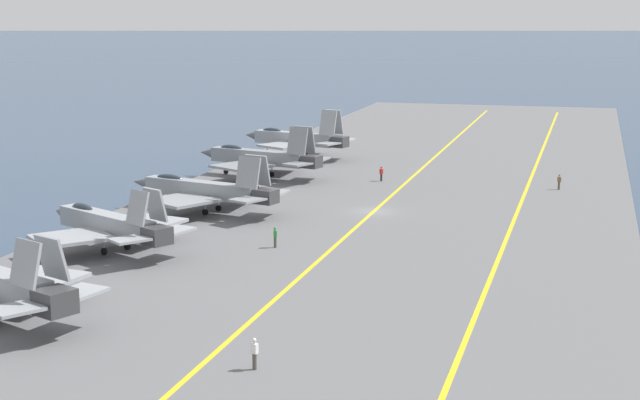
% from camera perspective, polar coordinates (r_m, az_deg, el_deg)
% --- Properties ---
extents(ground_plane, '(2000.00, 2000.00, 0.00)m').
position_cam_1_polar(ground_plane, '(96.57, 3.14, -0.91)').
color(ground_plane, '#2D425B').
extents(carrier_deck, '(229.91, 49.61, 0.40)m').
position_cam_1_polar(carrier_deck, '(96.53, 3.14, -0.79)').
color(carrier_deck, slate).
rests_on(carrier_deck, ground).
extents(deck_stripe_foul_line, '(206.92, 0.62, 0.01)m').
position_cam_1_polar(deck_stripe_foul_line, '(94.56, 11.24, -1.11)').
color(deck_stripe_foul_line, yellow).
rests_on(deck_stripe_foul_line, carrier_deck).
extents(deck_stripe_centerline, '(206.92, 0.36, 0.01)m').
position_cam_1_polar(deck_stripe_centerline, '(96.49, 3.14, -0.67)').
color(deck_stripe_centerline, yellow).
rests_on(deck_stripe_centerline, carrier_deck).
extents(parked_jet_second, '(13.56, 15.07, 5.79)m').
position_cam_1_polar(parked_jet_second, '(81.95, -12.16, -1.39)').
color(parked_jet_second, '#93999E').
rests_on(parked_jet_second, carrier_deck).
extents(parked_jet_third, '(13.26, 17.22, 6.04)m').
position_cam_1_polar(parked_jet_third, '(96.21, -6.71, 0.60)').
color(parked_jet_third, gray).
rests_on(parked_jet_third, carrier_deck).
extents(parked_jet_fourth, '(13.96, 16.82, 6.39)m').
position_cam_1_polar(parked_jet_fourth, '(115.86, -3.46, 2.49)').
color(parked_jet_fourth, gray).
rests_on(parked_jet_fourth, carrier_deck).
extents(parked_jet_fifth, '(12.48, 15.90, 6.71)m').
position_cam_1_polar(parked_jet_fifth, '(131.29, -1.35, 3.60)').
color(parked_jet_fifth, '#93999E').
rests_on(parked_jet_fifth, carrier_deck).
extents(crew_brown_vest, '(0.35, 0.43, 1.71)m').
position_cam_1_polar(crew_brown_vest, '(111.22, 13.74, 1.07)').
color(crew_brown_vest, '#4C473D').
rests_on(crew_brown_vest, carrier_deck).
extents(crew_green_vest, '(0.45, 0.38, 1.76)m').
position_cam_1_polar(crew_green_vest, '(81.62, -2.63, -2.12)').
color(crew_green_vest, '#4C473D').
rests_on(crew_green_vest, carrier_deck).
extents(crew_white_vest, '(0.37, 0.44, 1.81)m').
position_cam_1_polar(crew_white_vest, '(54.46, -3.84, -8.83)').
color(crew_white_vest, '#4C473D').
rests_on(crew_white_vest, carrier_deck).
extents(crew_red_vest, '(0.45, 0.46, 1.73)m').
position_cam_1_polar(crew_red_vest, '(113.66, 3.59, 1.58)').
color(crew_red_vest, '#232328').
rests_on(crew_red_vest, carrier_deck).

